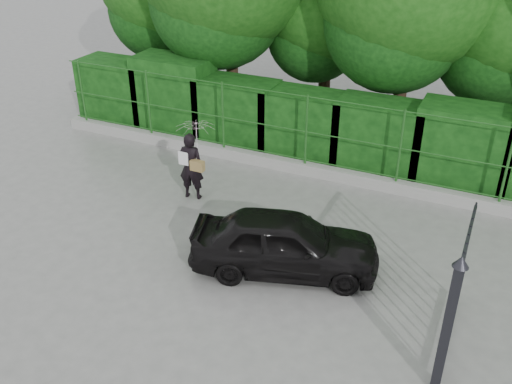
% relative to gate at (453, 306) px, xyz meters
% --- Properties ---
extents(ground, '(80.00, 80.00, 0.00)m').
position_rel_gate_xyz_m(ground, '(-4.60, 0.72, -1.19)').
color(ground, gray).
extents(kerb, '(14.00, 0.25, 0.30)m').
position_rel_gate_xyz_m(kerb, '(-4.60, 5.22, -1.04)').
color(kerb, '#9E9E99').
rests_on(kerb, ground).
extents(fence, '(14.13, 0.06, 1.80)m').
position_rel_gate_xyz_m(fence, '(-4.38, 5.22, 0.01)').
color(fence, '#20581D').
rests_on(fence, kerb).
extents(hedge, '(14.20, 1.20, 2.23)m').
position_rel_gate_xyz_m(hedge, '(-4.55, 6.22, -0.20)').
color(hedge, black).
rests_on(hedge, ground).
extents(gate, '(0.22, 2.33, 2.36)m').
position_rel_gate_xyz_m(gate, '(0.00, 0.00, 0.00)').
color(gate, black).
rests_on(gate, ground).
extents(woman, '(0.92, 0.91, 1.91)m').
position_rel_gate_xyz_m(woman, '(-6.06, 3.02, 0.06)').
color(woman, black).
rests_on(woman, ground).
extents(car, '(3.79, 2.40, 1.20)m').
position_rel_gate_xyz_m(car, '(-3.13, 1.29, -0.59)').
color(car, black).
rests_on(car, ground).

